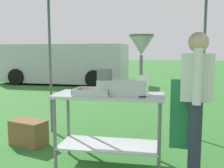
{
  "coord_description": "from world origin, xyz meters",
  "views": [
    {
      "loc": [
        0.81,
        -1.68,
        1.4
      ],
      "look_at": [
        0.2,
        1.57,
        0.99
      ],
      "focal_mm": 41.91,
      "sensor_mm": 36.0,
      "label": 1
    }
  ],
  "objects_px": {
    "donut_fryer": "(127,72)",
    "supply_crate": "(29,133)",
    "menu_sign": "(143,88)",
    "van_silver": "(63,63)",
    "donut_cart": "(109,114)",
    "vendor": "(196,97)",
    "donut_tray": "(94,93)"
  },
  "relations": [
    {
      "from": "donut_cart",
      "to": "vendor",
      "type": "distance_m",
      "value": 1.03
    },
    {
      "from": "donut_cart",
      "to": "donut_tray",
      "type": "relative_size",
      "value": 2.98
    },
    {
      "from": "vendor",
      "to": "supply_crate",
      "type": "xyz_separation_m",
      "value": [
        -2.32,
        0.53,
        -0.72
      ]
    },
    {
      "from": "donut_cart",
      "to": "donut_fryer",
      "type": "height_order",
      "value": "donut_fryer"
    },
    {
      "from": "donut_cart",
      "to": "menu_sign",
      "type": "bearing_deg",
      "value": -19.24
    },
    {
      "from": "vendor",
      "to": "donut_tray",
      "type": "bearing_deg",
      "value": 179.51
    },
    {
      "from": "van_silver",
      "to": "donut_tray",
      "type": "bearing_deg",
      "value": -66.36
    },
    {
      "from": "menu_sign",
      "to": "donut_tray",
      "type": "bearing_deg",
      "value": 172.22
    },
    {
      "from": "supply_crate",
      "to": "vendor",
      "type": "bearing_deg",
      "value": -12.81
    },
    {
      "from": "donut_cart",
      "to": "menu_sign",
      "type": "xyz_separation_m",
      "value": [
        0.41,
        -0.14,
        0.35
      ]
    },
    {
      "from": "donut_tray",
      "to": "vendor",
      "type": "relative_size",
      "value": 0.27
    },
    {
      "from": "vendor",
      "to": "donut_cart",
      "type": "bearing_deg",
      "value": 175.72
    },
    {
      "from": "donut_cart",
      "to": "supply_crate",
      "type": "bearing_deg",
      "value": 161.1
    },
    {
      "from": "donut_fryer",
      "to": "supply_crate",
      "type": "distance_m",
      "value": 1.89
    },
    {
      "from": "donut_cart",
      "to": "supply_crate",
      "type": "distance_m",
      "value": 1.47
    },
    {
      "from": "vendor",
      "to": "van_silver",
      "type": "xyz_separation_m",
      "value": [
        -4.59,
        7.83,
        -0.03
      ]
    },
    {
      "from": "donut_tray",
      "to": "van_silver",
      "type": "height_order",
      "value": "van_silver"
    },
    {
      "from": "supply_crate",
      "to": "van_silver",
      "type": "relative_size",
      "value": 0.11
    },
    {
      "from": "supply_crate",
      "to": "donut_cart",
      "type": "bearing_deg",
      "value": -18.9
    },
    {
      "from": "donut_fryer",
      "to": "supply_crate",
      "type": "bearing_deg",
      "value": 162.85
    },
    {
      "from": "donut_cart",
      "to": "menu_sign",
      "type": "height_order",
      "value": "menu_sign"
    },
    {
      "from": "donut_fryer",
      "to": "donut_cart",
      "type": "bearing_deg",
      "value": 173.76
    },
    {
      "from": "vendor",
      "to": "van_silver",
      "type": "height_order",
      "value": "van_silver"
    },
    {
      "from": "donut_fryer",
      "to": "van_silver",
      "type": "distance_m",
      "value": 8.67
    },
    {
      "from": "donut_fryer",
      "to": "vendor",
      "type": "xyz_separation_m",
      "value": [
        0.77,
        -0.05,
        -0.26
      ]
    },
    {
      "from": "donut_tray",
      "to": "vendor",
      "type": "xyz_separation_m",
      "value": [
        1.17,
        -0.01,
        -0.01
      ]
    },
    {
      "from": "van_silver",
      "to": "menu_sign",
      "type": "bearing_deg",
      "value": -63.11
    },
    {
      "from": "menu_sign",
      "to": "vendor",
      "type": "height_order",
      "value": "vendor"
    },
    {
      "from": "menu_sign",
      "to": "van_silver",
      "type": "height_order",
      "value": "van_silver"
    },
    {
      "from": "donut_cart",
      "to": "vendor",
      "type": "height_order",
      "value": "vendor"
    },
    {
      "from": "menu_sign",
      "to": "donut_cart",
      "type": "bearing_deg",
      "value": 160.76
    },
    {
      "from": "vendor",
      "to": "supply_crate",
      "type": "height_order",
      "value": "vendor"
    }
  ]
}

